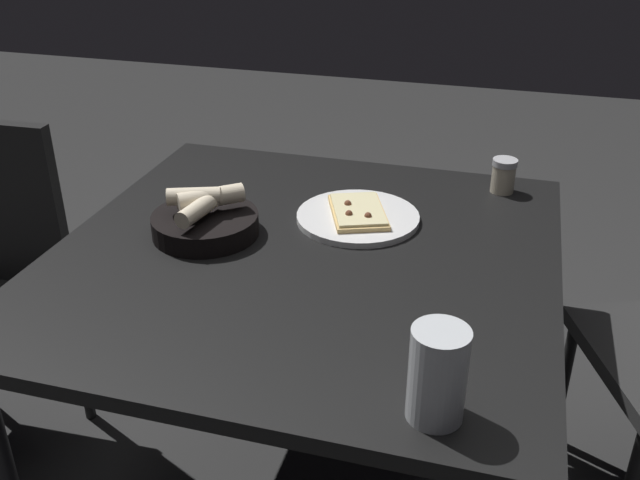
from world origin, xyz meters
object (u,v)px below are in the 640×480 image
(pizza_plate, at_px, (358,216))
(bread_basket, at_px, (205,220))
(pepper_shaker, at_px, (503,177))
(beer_glass, at_px, (437,380))
(dining_table, at_px, (305,277))

(pizza_plate, height_order, bread_basket, bread_basket)
(pepper_shaker, bearing_deg, pizza_plate, 129.63)
(bread_basket, distance_m, beer_glass, 0.70)
(dining_table, xyz_separation_m, beer_glass, (-0.42, -0.32, 0.13))
(pizza_plate, bearing_deg, bread_basket, 117.32)
(beer_glass, xyz_separation_m, pepper_shaker, (0.83, -0.05, -0.03))
(dining_table, height_order, pizza_plate, pizza_plate)
(bread_basket, height_order, pepper_shaker, bread_basket)
(dining_table, distance_m, beer_glass, 0.54)
(dining_table, height_order, bread_basket, bread_basket)
(dining_table, bearing_deg, pepper_shaker, -41.83)
(bread_basket, bearing_deg, pepper_shaker, -56.07)
(dining_table, relative_size, beer_glass, 6.98)
(pepper_shaker, bearing_deg, bread_basket, 123.93)
(pizza_plate, bearing_deg, pepper_shaker, -50.37)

